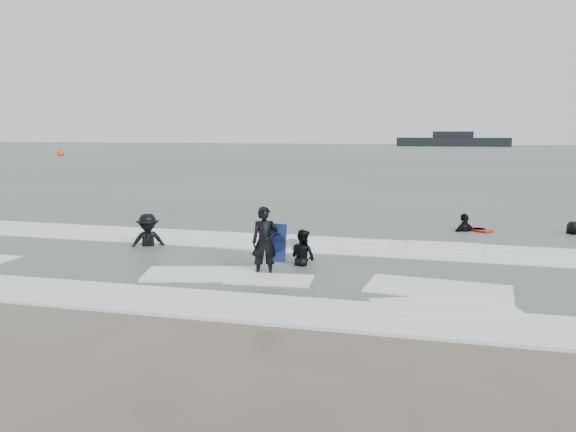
% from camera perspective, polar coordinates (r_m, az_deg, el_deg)
% --- Properties ---
extents(ground, '(320.00, 320.00, 0.00)m').
position_cam_1_polar(ground, '(12.45, -6.12, -8.32)').
color(ground, brown).
rests_on(ground, ground).
extents(sea, '(320.00, 320.00, 0.00)m').
position_cam_1_polar(sea, '(91.26, 12.53, 6.09)').
color(sea, '#47544C').
rests_on(sea, ground).
extents(surfer_centre, '(0.76, 0.64, 1.79)m').
position_cam_1_polar(surfer_centre, '(14.23, -2.36, -6.13)').
color(surfer_centre, black).
rests_on(surfer_centre, ground).
extents(surfer_wading, '(0.96, 0.90, 1.57)m').
position_cam_1_polar(surfer_wading, '(15.23, 1.50, -5.14)').
color(surfer_wading, black).
rests_on(surfer_wading, ground).
extents(surfer_breaker, '(1.45, 1.26, 1.94)m').
position_cam_1_polar(surfer_breaker, '(18.14, -13.99, -3.18)').
color(surfer_breaker, black).
rests_on(surfer_breaker, ground).
extents(surfer_right_near, '(1.13, 1.01, 1.85)m').
position_cam_1_polar(surfer_right_near, '(21.27, 17.49, -1.61)').
color(surfer_right_near, black).
rests_on(surfer_right_near, ground).
extents(surfer_right_far, '(0.97, 0.86, 1.66)m').
position_cam_1_polar(surfer_right_far, '(22.07, 26.95, -1.80)').
color(surfer_right_far, black).
rests_on(surfer_right_far, ground).
extents(surf_foam, '(30.03, 9.06, 0.09)m').
position_cam_1_polar(surf_foam, '(15.83, -1.24, -4.47)').
color(surf_foam, white).
rests_on(surf_foam, ground).
extents(bodyboards, '(6.20, 8.46, 1.25)m').
position_cam_1_polar(bodyboards, '(16.78, 7.78, -2.20)').
color(bodyboards, '#0F1C46').
rests_on(bodyboards, ground).
extents(buoy, '(1.00, 1.00, 1.65)m').
position_cam_1_polar(buoy, '(91.68, -22.08, 5.91)').
color(buoy, '#F0410A').
rests_on(buoy, ground).
extents(vessel_horizon, '(27.58, 4.92, 3.74)m').
position_cam_1_polar(vessel_horizon, '(148.81, 16.38, 7.32)').
color(vessel_horizon, black).
rests_on(vessel_horizon, ground).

